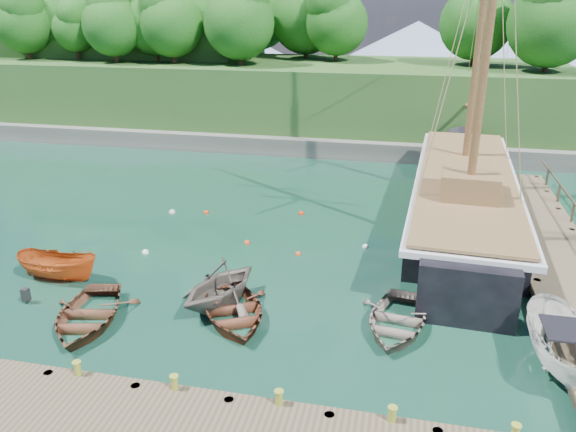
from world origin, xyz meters
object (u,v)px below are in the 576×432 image
Objects in this scene: rowboat_0 at (88,323)px; schooner at (463,203)px; cabin_boat_white at (558,368)px; rowboat_2 at (233,318)px; rowboat_3 at (396,328)px; rowboat_1 at (221,305)px; motorboat_orange at (60,279)px.

schooner reaches higher than rowboat_0.
cabin_boat_white is 12.38m from schooner.
rowboat_2 is at bearing -123.93° from schooner.
rowboat_3 is 0.90× the size of cabin_boat_white.
rowboat_2 is 0.16× the size of schooner.
rowboat_3 is 0.15× the size of schooner.
rowboat_0 is at bearing 167.97° from rowboat_2.
schooner is (2.93, 10.88, 1.10)m from rowboat_3.
rowboat_1 reaches higher than motorboat_orange.
rowboat_1 reaches higher than rowboat_2.
rowboat_1 is 0.91× the size of rowboat_3.
schooner is at bearing 24.77° from rowboat_2.
rowboat_3 is at bearing -101.79° from schooner.
cabin_boat_white reaches higher than rowboat_2.
motorboat_orange is at bearing -162.04° from rowboat_1.
rowboat_3 is at bearing 163.25° from cabin_boat_white.
schooner reaches higher than rowboat_1.
cabin_boat_white is 0.17× the size of schooner.
motorboat_orange is 18.89m from cabin_boat_white.
rowboat_1 is at bearing 15.27° from rowboat_0.
rowboat_0 is 4.07m from motorboat_orange.
motorboat_orange is (-7.92, 1.39, 0.00)m from rowboat_2.
rowboat_2 is at bearing 173.83° from cabin_boat_white.
motorboat_orange is at bearing 123.90° from rowboat_0.
rowboat_1 is 0.86× the size of rowboat_2.
rowboat_3 is at bearing 21.16° from rowboat_1.
rowboat_0 is 4.78m from rowboat_1.
rowboat_2 is at bearing -24.15° from rowboat_1.
rowboat_0 is 10.96m from rowboat_3.
rowboat_1 is 1.04× the size of motorboat_orange.
schooner reaches higher than rowboat_3.
cabin_boat_white is (18.78, -2.04, 0.00)m from motorboat_orange.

